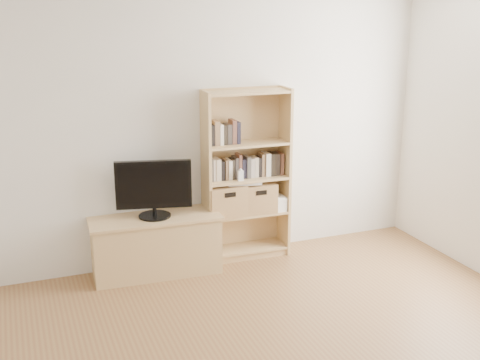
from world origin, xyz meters
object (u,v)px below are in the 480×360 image
tv_stand (156,246)px  basket_left (225,200)px  laptop (243,181)px  basket_right (256,197)px  television (154,189)px  baby_monitor (241,176)px  bookshelf (246,175)px

tv_stand → basket_left: (0.71, 0.07, 0.35)m
basket_left → laptop: 0.25m
basket_left → basket_right: size_ratio=1.05×
television → baby_monitor: television is taller
tv_stand → bookshelf: bookshelf is taller
tv_stand → basket_left: bearing=8.7°
baby_monitor → tv_stand: bearing=-179.6°
television → basket_right: (1.04, 0.06, -0.22)m
laptop → baby_monitor: bearing=-115.2°
bookshelf → laptop: bearing=-166.3°
bookshelf → television: bearing=-174.2°
television → basket_left: size_ratio=1.86×
bookshelf → laptop: 0.07m
bookshelf → basket_left: 0.31m
tv_stand → bookshelf: (0.93, 0.07, 0.57)m
television → basket_right: size_ratio=1.95×
tv_stand → bookshelf: 1.10m
baby_monitor → basket_left: baby_monitor is taller
basket_right → bookshelf: bearing=178.3°
basket_left → television: bearing=-175.0°
basket_left → basket_right: bearing=-2.2°
television → basket_left: television is taller
baby_monitor → basket_right: baby_monitor is taller
tv_stand → baby_monitor: bearing=1.5°
bookshelf → laptop: bookshelf is taller
television → basket_right: bearing=16.8°
baby_monitor → laptop: size_ratio=0.30×
tv_stand → basket_right: 1.09m
television → baby_monitor: size_ratio=7.00×
basket_left → laptop: size_ratio=1.14×
basket_right → laptop: 0.22m
basket_left → basket_right: basket_left is taller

